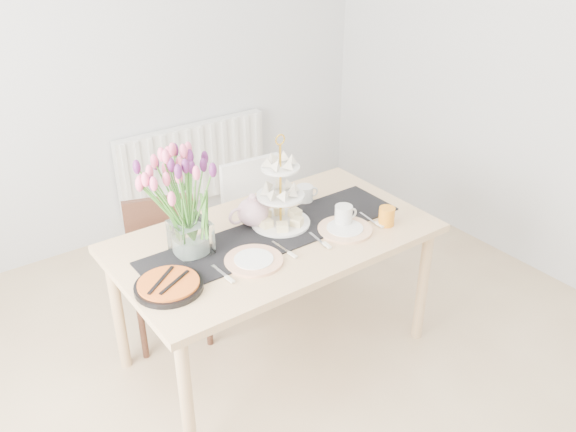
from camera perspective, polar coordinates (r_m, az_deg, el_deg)
room_shell at (r=2.40m, az=4.01°, el=3.75°), size 4.50×4.50×4.50m
radiator at (r=4.68m, az=-8.81°, el=4.93°), size 1.20×0.08×0.60m
dining_table at (r=3.11m, az=-1.27°, el=-2.99°), size 1.60×0.90×0.75m
chair_brown at (r=3.50m, az=-11.42°, el=-3.94°), size 0.49×0.49×0.79m
chair_white at (r=3.83m, az=-2.67°, el=0.01°), size 0.43×0.43×0.82m
table_runner at (r=3.07m, az=-1.28°, el=-1.71°), size 1.40×0.35×0.01m
tulip_vase at (r=2.80m, az=-9.48°, el=2.47°), size 0.62×0.62×0.53m
cake_stand at (r=3.10m, az=-0.70°, el=1.22°), size 0.31×0.31×0.45m
teapot at (r=3.12m, az=-3.31°, el=0.39°), size 0.28×0.23×0.17m
cream_jug at (r=3.37m, az=1.57°, el=2.08°), size 0.12×0.12×0.09m
tart_tin at (r=2.72m, az=-11.10°, el=-6.42°), size 0.30×0.30×0.04m
mug_white at (r=3.15m, az=5.21°, el=0.04°), size 0.10×0.10×0.11m
mug_orange at (r=3.18m, az=9.22°, el=-0.02°), size 0.12×0.12×0.10m
plate_left at (r=2.86m, az=-3.23°, el=-4.17°), size 0.29×0.29×0.01m
plate_right at (r=3.12m, az=5.35°, el=-1.25°), size 0.31×0.31×0.01m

